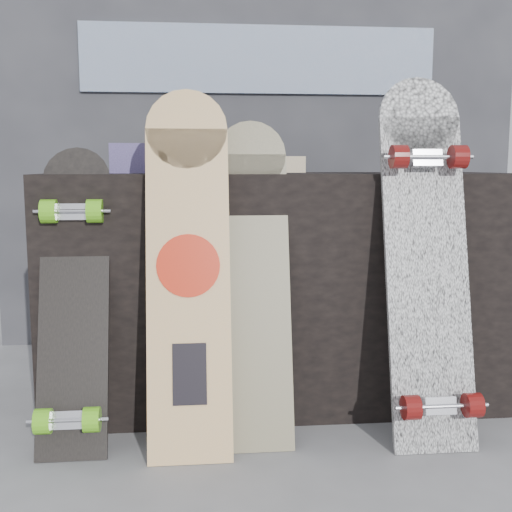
{
  "coord_description": "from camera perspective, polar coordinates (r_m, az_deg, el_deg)",
  "views": [
    {
      "loc": [
        -0.31,
        -1.73,
        0.83
      ],
      "look_at": [
        -0.12,
        0.2,
        0.55
      ],
      "focal_mm": 45.0,
      "sensor_mm": 36.0,
      "label": 1
    }
  ],
  "objects": [
    {
      "name": "longboard_geisha",
      "position": [
        1.85,
        -6.05,
        -0.41
      ],
      "size": [
        0.24,
        0.27,
        1.05
      ],
      "rotation": [
        -0.24,
        0.0,
        0.0
      ],
      "color": "tan",
      "rests_on": "ground"
    },
    {
      "name": "ground",
      "position": [
        1.94,
        4.31,
        -17.16
      ],
      "size": [
        60.0,
        60.0,
        0.0
      ],
      "primitive_type": "plane",
      "color": "slate",
      "rests_on": "ground"
    },
    {
      "name": "merch_box_small",
      "position": [
        2.47,
        15.51,
        8.55
      ],
      "size": [
        0.14,
        0.14,
        0.12
      ],
      "primitive_type": "cube",
      "color": "#3E356D",
      "rests_on": "vendor_table"
    },
    {
      "name": "longboard_celtic",
      "position": [
        1.93,
        -0.17,
        -1.32
      ],
      "size": [
        0.21,
        0.27,
        0.97
      ],
      "rotation": [
        -0.26,
        0.0,
        0.0
      ],
      "color": "#C9BB89",
      "rests_on": "ground"
    },
    {
      "name": "longboard_cascadia",
      "position": [
        1.98,
        14.98,
        0.26
      ],
      "size": [
        0.25,
        0.35,
        1.1
      ],
      "rotation": [
        -0.25,
        0.0,
        0.0
      ],
      "color": "white",
      "rests_on": "ground"
    },
    {
      "name": "vendor_table",
      "position": [
        2.29,
        2.27,
        -2.68
      ],
      "size": [
        1.6,
        0.6,
        0.8
      ],
      "primitive_type": "cube",
      "color": "black",
      "rests_on": "ground"
    },
    {
      "name": "merch_box_flat",
      "position": [
        2.44,
        1.66,
        8.14
      ],
      "size": [
        0.22,
        0.1,
        0.06
      ],
      "primitive_type": "cube",
      "color": "#D1B78C",
      "rests_on": "vendor_table"
    },
    {
      "name": "merch_box_purple",
      "position": [
        2.25,
        -10.44,
        8.52
      ],
      "size": [
        0.18,
        0.12,
        0.1
      ],
      "primitive_type": "cube",
      "color": "#3E356D",
      "rests_on": "vendor_table"
    },
    {
      "name": "booth",
      "position": [
        3.11,
        0.15,
        13.14
      ],
      "size": [
        2.4,
        0.22,
        2.2
      ],
      "color": "#323237",
      "rests_on": "ground"
    },
    {
      "name": "skateboard_dark",
      "position": [
        1.95,
        -15.92,
        -3.27
      ],
      "size": [
        0.2,
        0.36,
        0.88
      ],
      "rotation": [
        -0.32,
        0.0,
        0.0
      ],
      "color": "black",
      "rests_on": "ground"
    }
  ]
}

